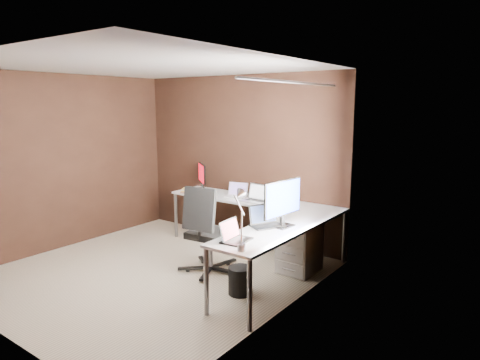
% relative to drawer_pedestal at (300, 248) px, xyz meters
% --- Properties ---
extents(room, '(3.60, 3.60, 2.50)m').
position_rel_drawer_pedestal_xyz_m(room, '(-1.09, -1.08, 0.98)').
color(room, beige).
rests_on(room, ground).
extents(desk, '(2.65, 2.25, 0.73)m').
position_rel_drawer_pedestal_xyz_m(desk, '(-0.59, -0.11, 0.38)').
color(desk, white).
rests_on(desk, ground).
extents(drawer_pedestal, '(0.42, 0.50, 0.60)m').
position_rel_drawer_pedestal_xyz_m(drawer_pedestal, '(0.00, 0.00, 0.00)').
color(drawer_pedestal, white).
rests_on(drawer_pedestal, ground).
extents(monitor_left, '(0.38, 0.31, 0.41)m').
position_rel_drawer_pedestal_xyz_m(monitor_left, '(-2.03, 0.48, 0.66)').
color(monitor_left, black).
rests_on(monitor_left, desk).
extents(monitor_right, '(0.18, 0.64, 0.52)m').
position_rel_drawer_pedestal_xyz_m(monitor_right, '(0.09, -0.59, 0.72)').
color(monitor_right, black).
rests_on(monitor_right, desk).
extents(laptop_white, '(0.34, 0.28, 0.20)m').
position_rel_drawer_pedestal_xyz_m(laptop_white, '(-1.25, 0.37, 0.47)').
color(laptop_white, white).
rests_on(laptop_white, desk).
extents(laptop_silver, '(0.37, 0.27, 0.24)m').
position_rel_drawer_pedestal_xyz_m(laptop_silver, '(-0.84, 0.28, 0.48)').
color(laptop_silver, silver).
rests_on(laptop_silver, desk).
extents(laptop_black_big, '(0.39, 0.43, 0.23)m').
position_rel_drawer_pedestal_xyz_m(laptop_black_big, '(-0.08, -0.67, 0.48)').
color(laptop_black_big, black).
rests_on(laptop_black_big, desk).
extents(laptop_black_small, '(0.25, 0.33, 0.21)m').
position_rel_drawer_pedestal_xyz_m(laptop_black_small, '(-0.04, -1.31, 0.48)').
color(laptop_black_small, black).
rests_on(laptop_black_small, desk).
extents(book_stack, '(0.26, 0.24, 0.07)m').
position_rel_drawer_pedestal_xyz_m(book_stack, '(-2.00, 0.15, 0.46)').
color(book_stack, '#A36D57').
rests_on(book_stack, desk).
extents(mouse_left, '(0.11, 0.09, 0.04)m').
position_rel_drawer_pedestal_xyz_m(mouse_left, '(-1.83, 0.20, 0.45)').
color(mouse_left, black).
rests_on(mouse_left, desk).
extents(mouse_corner, '(0.09, 0.06, 0.04)m').
position_rel_drawer_pedestal_xyz_m(mouse_corner, '(-0.51, 0.23, 0.45)').
color(mouse_corner, black).
rests_on(mouse_corner, desk).
extents(desk_lamp, '(0.19, 0.22, 0.57)m').
position_rel_drawer_pedestal_xyz_m(desk_lamp, '(0.13, -1.44, 0.79)').
color(desk_lamp, slate).
rests_on(desk_lamp, desk).
extents(office_chair, '(0.62, 0.62, 1.10)m').
position_rel_drawer_pedestal_xyz_m(office_chair, '(-0.90, -0.70, 0.02)').
color(office_chair, black).
rests_on(office_chair, ground).
extents(wastebasket, '(0.31, 0.31, 0.31)m').
position_rel_drawer_pedestal_xyz_m(wastebasket, '(-0.20, -0.98, -0.15)').
color(wastebasket, black).
rests_on(wastebasket, ground).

